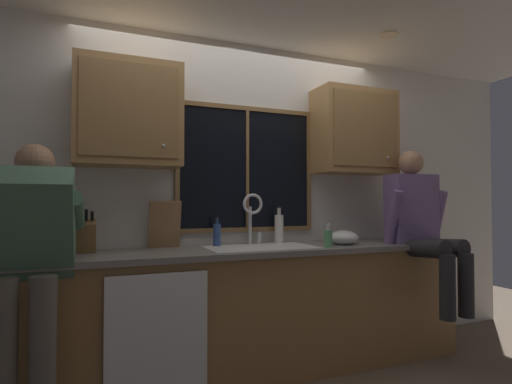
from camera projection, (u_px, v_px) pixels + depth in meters
The scene contains 23 objects.
back_wall at pixel (235, 200), 3.27m from camera, with size 5.81×0.12×2.55m, color silver.
ceiling_downlight_right at pixel (388, 35), 3.08m from camera, with size 0.14×0.14×0.01m, color #FFEAB2.
window_glass at pixel (247, 169), 3.25m from camera, with size 1.10×0.02×0.95m, color black.
window_frame_top at pixel (247, 109), 3.25m from camera, with size 1.17×0.02×0.04m, color brown.
window_frame_bottom at pixel (247, 229), 3.22m from camera, with size 1.17×0.02×0.04m, color brown.
window_frame_left at pixel (177, 166), 3.03m from camera, with size 0.04×0.02×0.95m, color brown.
window_frame_right at pixel (309, 171), 3.45m from camera, with size 0.04×0.02×0.95m, color brown.
window_mullion_center at pixel (247, 169), 3.24m from camera, with size 0.02×0.02×0.95m, color brown.
lower_cabinet_run at pixel (250, 313), 2.93m from camera, with size 3.41×0.58×0.88m, color olive.
countertop at pixel (251, 250), 2.92m from camera, with size 3.47×0.62×0.04m, color slate.
dishwasher_front at pixel (158, 336), 2.37m from camera, with size 0.60×0.02×0.74m, color white.
upper_cabinet_left at pixel (129, 115), 2.76m from camera, with size 0.71×0.36×0.72m.
upper_cabinet_right at pixel (354, 132), 3.45m from camera, with size 0.71×0.36×0.72m.
sink at pixel (261, 260), 2.96m from camera, with size 0.80×0.46×0.21m.
faucet at pixel (253, 212), 3.14m from camera, with size 0.18×0.09×0.40m.
person_standing at pixel (28, 255), 2.11m from camera, with size 0.53×0.67×1.59m.
person_sitting_on_counter at pixel (421, 221), 3.19m from camera, with size 0.54×0.60×1.26m.
knife_block at pixel (86, 236), 2.62m from camera, with size 0.12×0.18×0.32m.
cutting_board at pixel (165, 224), 2.91m from camera, with size 0.23×0.02×0.35m, color #997047.
mixing_bowl at pixel (344, 238), 3.15m from camera, with size 0.23×0.23×0.12m, color silver.
soap_dispenser at pixel (328, 238), 2.97m from camera, with size 0.06×0.07×0.18m.
bottle_green_glass at pixel (217, 234), 3.03m from camera, with size 0.06×0.06×0.22m.
bottle_tall_clear at pixel (279, 228), 3.24m from camera, with size 0.07×0.07×0.30m.
Camera 1 is at (-1.06, -3.04, 1.25)m, focal length 28.01 mm.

